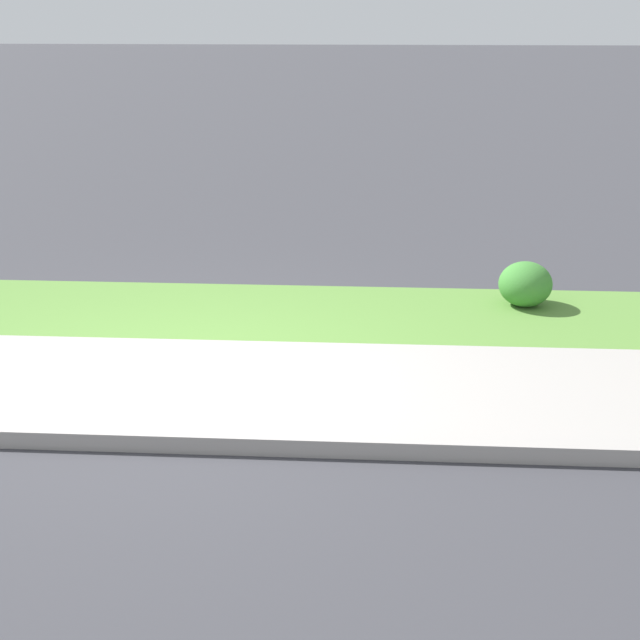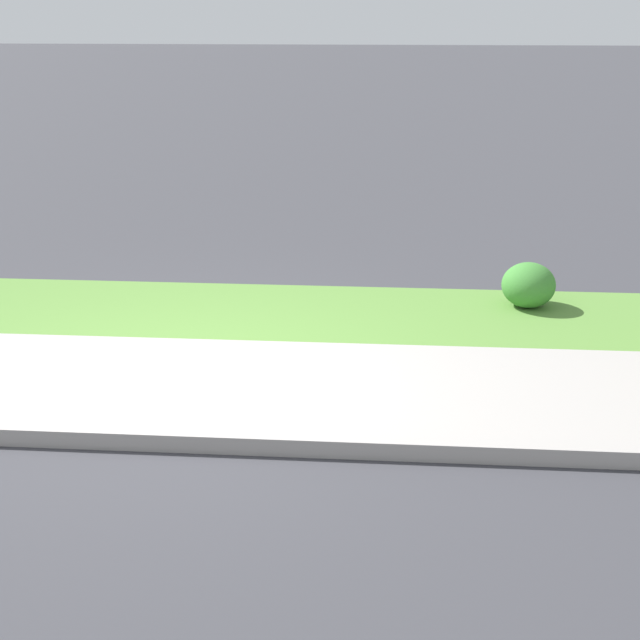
# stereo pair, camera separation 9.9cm
# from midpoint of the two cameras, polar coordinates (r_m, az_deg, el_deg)

# --- Properties ---
(ground_plane) EXTENTS (120.00, 120.00, 0.00)m
(ground_plane) POSITION_cam_midpoint_polar(r_m,az_deg,el_deg) (6.80, -8.82, -4.05)
(ground_plane) COLOR #38383D
(sidewalk_pavement) EXTENTS (18.00, 1.85, 0.01)m
(sidewalk_pavement) POSITION_cam_midpoint_polar(r_m,az_deg,el_deg) (6.80, -8.82, -4.01)
(sidewalk_pavement) COLOR #9E9993
(sidewalk_pavement) RESTS_ON ground
(grass_verge) EXTENTS (18.00, 1.61, 0.01)m
(grass_verge) POSITION_cam_midpoint_polar(r_m,az_deg,el_deg) (8.38, -6.19, 0.69)
(grass_verge) COLOR #568438
(grass_verge) RESTS_ON ground
(street_curb) EXTENTS (18.00, 0.16, 0.12)m
(street_curb) POSITION_cam_midpoint_polar(r_m,az_deg,el_deg) (5.90, -11.02, -7.39)
(street_curb) COLOR #9E9993
(street_curb) RESTS_ON ground
(shrub_bush_near_lamp) EXTENTS (0.50, 0.50, 0.43)m
(shrub_bush_near_lamp) POSITION_cam_midpoint_polar(r_m,az_deg,el_deg) (8.59, 13.52, 2.19)
(shrub_bush_near_lamp) COLOR #3D7F33
(shrub_bush_near_lamp) RESTS_ON ground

